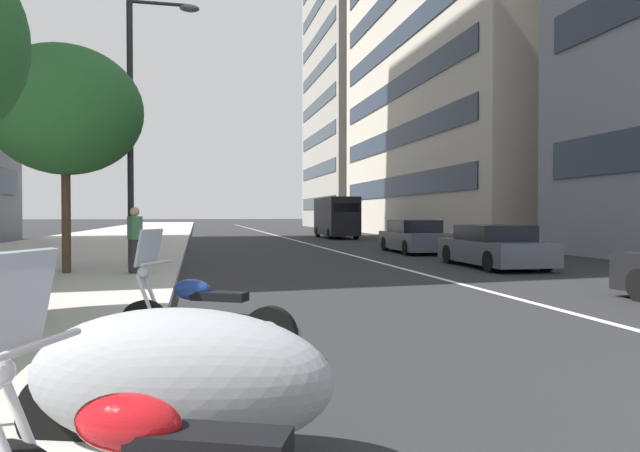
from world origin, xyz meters
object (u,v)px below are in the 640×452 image
(street_lamp_with_banners, at_px, (140,106))
(street_tree_by_lamp_post, at_px, (65,111))
(car_mid_block_traffic, at_px, (414,237))
(car_lead_in_lane, at_px, (494,247))
(pedestrian_on_plaza, at_px, (135,240))
(motorcycle_second_in_row, at_px, (202,319))
(delivery_van_ahead, at_px, (336,217))
(motorcycle_mid_row, at_px, (176,380))

(street_lamp_with_banners, relative_size, street_tree_by_lamp_post, 1.37)
(car_mid_block_traffic, xyz_separation_m, street_lamp_with_banners, (-5.16, 10.75, 4.22))
(car_lead_in_lane, bearing_deg, pedestrian_on_plaza, 97.82)
(street_lamp_with_banners, distance_m, pedestrian_on_plaza, 4.73)
(motorcycle_second_in_row, distance_m, car_mid_block_traffic, 18.66)
(delivery_van_ahead, bearing_deg, street_lamp_with_banners, 152.93)
(motorcycle_second_in_row, height_order, street_tree_by_lamp_post, street_tree_by_lamp_post)
(delivery_van_ahead, bearing_deg, car_mid_block_traffic, 179.96)
(motorcycle_second_in_row, xyz_separation_m, street_lamp_with_banners, (11.14, 1.67, 4.44))
(street_lamp_with_banners, xyz_separation_m, street_tree_by_lamp_post, (-2.29, 1.62, -0.61))
(street_lamp_with_banners, bearing_deg, car_mid_block_traffic, -64.35)
(car_lead_in_lane, height_order, pedestrian_on_plaza, pedestrian_on_plaza)
(motorcycle_mid_row, bearing_deg, delivery_van_ahead, -87.29)
(pedestrian_on_plaza, bearing_deg, street_lamp_with_banners, 66.80)
(motorcycle_mid_row, distance_m, pedestrian_on_plaza, 11.39)
(car_mid_block_traffic, relative_size, street_tree_by_lamp_post, 0.81)
(motorcycle_mid_row, relative_size, motorcycle_second_in_row, 1.09)
(car_mid_block_traffic, relative_size, pedestrian_on_plaza, 2.80)
(motorcycle_mid_row, relative_size, street_tree_by_lamp_post, 0.38)
(car_mid_block_traffic, bearing_deg, street_lamp_with_banners, 118.01)
(motorcycle_second_in_row, bearing_deg, delivery_van_ahead, -78.36)
(car_lead_in_lane, bearing_deg, delivery_van_ahead, 1.11)
(motorcycle_mid_row, xyz_separation_m, street_tree_by_lamp_post, (11.70, 3.09, 3.71))
(motorcycle_mid_row, relative_size, delivery_van_ahead, 0.35)
(motorcycle_mid_row, bearing_deg, pedestrian_on_plaza, -64.70)
(car_lead_in_lane, bearing_deg, street_lamp_with_banners, 83.38)
(street_lamp_with_banners, bearing_deg, motorcycle_second_in_row, -171.47)
(car_mid_block_traffic, relative_size, street_lamp_with_banners, 0.59)
(car_lead_in_lane, height_order, delivery_van_ahead, delivery_van_ahead)
(motorcycle_second_in_row, height_order, pedestrian_on_plaza, pedestrian_on_plaza)
(street_lamp_with_banners, relative_size, pedestrian_on_plaza, 4.73)
(delivery_van_ahead, relative_size, street_lamp_with_banners, 0.78)
(street_tree_by_lamp_post, relative_size, pedestrian_on_plaza, 3.44)
(car_lead_in_lane, xyz_separation_m, pedestrian_on_plaza, (-1.03, 10.58, 0.38))
(motorcycle_second_in_row, relative_size, delivery_van_ahead, 0.32)
(motorcycle_second_in_row, distance_m, delivery_van_ahead, 33.10)
(street_lamp_with_banners, xyz_separation_m, pedestrian_on_plaza, (-2.70, -0.09, -3.88))
(car_lead_in_lane, xyz_separation_m, street_lamp_with_banners, (1.67, 10.66, 4.26))
(car_lead_in_lane, xyz_separation_m, street_tree_by_lamp_post, (-0.62, 12.28, 3.65))
(motorcycle_second_in_row, xyz_separation_m, street_tree_by_lamp_post, (8.84, 3.29, 3.83))
(street_lamp_with_banners, height_order, pedestrian_on_plaza, street_lamp_with_banners)
(delivery_van_ahead, distance_m, street_lamp_with_banners, 23.62)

